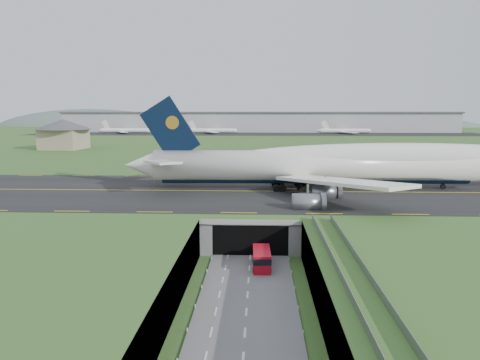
{
  "coord_description": "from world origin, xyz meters",
  "views": [
    {
      "loc": [
        1.44,
        -63.33,
        22.97
      ],
      "look_at": [
        -2.14,
        20.0,
        10.44
      ],
      "focal_mm": 35.0,
      "sensor_mm": 36.0,
      "label": 1
    }
  ],
  "objects": [
    {
      "name": "ground",
      "position": [
        0.0,
        0.0,
        0.0
      ],
      "size": [
        900.0,
        900.0,
        0.0
      ],
      "primitive_type": "plane",
      "color": "#3B6126",
      "rests_on": "ground"
    },
    {
      "name": "airfield_deck",
      "position": [
        0.0,
        0.0,
        3.0
      ],
      "size": [
        800.0,
        800.0,
        6.0
      ],
      "primitive_type": "cube",
      "color": "gray",
      "rests_on": "ground"
    },
    {
      "name": "trench_road",
      "position": [
        0.0,
        -7.5,
        0.1
      ],
      "size": [
        12.0,
        75.0,
        0.2
      ],
      "primitive_type": "cube",
      "color": "slate",
      "rests_on": "ground"
    },
    {
      "name": "taxiway",
      "position": [
        0.0,
        33.0,
        6.09
      ],
      "size": [
        800.0,
        44.0,
        0.18
      ],
      "primitive_type": "cube",
      "color": "black",
      "rests_on": "airfield_deck"
    },
    {
      "name": "tunnel_portal",
      "position": [
        0.0,
        16.71,
        3.33
      ],
      "size": [
        17.0,
        22.3,
        6.0
      ],
      "color": "gray",
      "rests_on": "ground"
    },
    {
      "name": "guideway",
      "position": [
        11.0,
        -19.11,
        5.32
      ],
      "size": [
        3.0,
        53.0,
        7.05
      ],
      "color": "#A8A8A3",
      "rests_on": "ground"
    },
    {
      "name": "jumbo_jet",
      "position": [
        20.08,
        36.49,
        11.53
      ],
      "size": [
        97.08,
        62.03,
        20.52
      ],
      "rotation": [
        0.0,
        0.0,
        0.03
      ],
      "color": "white",
      "rests_on": "ground"
    },
    {
      "name": "shuttle_tram",
      "position": [
        1.77,
        2.27,
        1.54
      ],
      "size": [
        2.77,
        6.83,
        2.78
      ],
      "rotation": [
        0.0,
        0.0,
        0.03
      ],
      "color": "#B60C1B",
      "rests_on": "ground"
    },
    {
      "name": "service_building",
      "position": [
        -83.67,
        136.3,
        13.71
      ],
      "size": [
        25.82,
        25.82,
        13.02
      ],
      "rotation": [
        0.0,
        0.0,
        -0.09
      ],
      "color": "tan",
      "rests_on": "ground"
    },
    {
      "name": "cargo_terminal",
      "position": [
        -0.22,
        299.41,
        13.96
      ],
      "size": [
        320.0,
        67.0,
        15.6
      ],
      "color": "#B2B2B2",
      "rests_on": "ground"
    },
    {
      "name": "distant_hills",
      "position": [
        64.38,
        430.0,
        -4.0
      ],
      "size": [
        700.0,
        91.0,
        60.0
      ],
      "color": "slate",
      "rests_on": "ground"
    }
  ]
}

